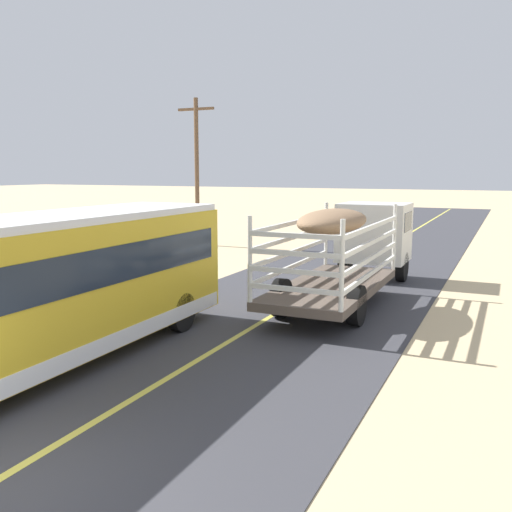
{
  "coord_description": "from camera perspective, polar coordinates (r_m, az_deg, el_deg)",
  "views": [
    {
      "loc": [
        6.08,
        -4.56,
        4.16
      ],
      "look_at": [
        0.0,
        8.67,
        1.91
      ],
      "focal_mm": 39.17,
      "sensor_mm": 36.0,
      "label": 1
    }
  ],
  "objects": [
    {
      "name": "livestock_truck",
      "position": [
        19.61,
        10.56,
        1.69
      ],
      "size": [
        2.53,
        9.7,
        3.02
      ],
      "color": "silver",
      "rests_on": "road_surface"
    },
    {
      "name": "bus",
      "position": [
        12.58,
        -20.05,
        -2.82
      ],
      "size": [
        2.54,
        10.0,
        3.21
      ],
      "color": "gold",
      "rests_on": "road_surface"
    },
    {
      "name": "power_pole_mid",
      "position": [
        31.3,
        -6.07,
        9.0
      ],
      "size": [
        2.2,
        0.24,
        8.04
      ],
      "color": "brown",
      "rests_on": "ground"
    }
  ]
}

